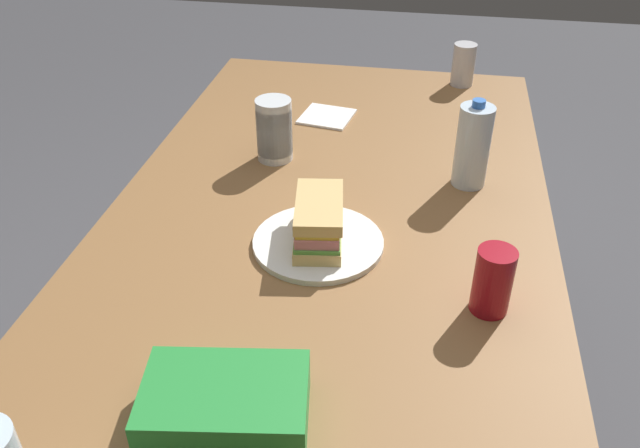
% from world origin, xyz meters
% --- Properties ---
extents(dining_table, '(1.74, 0.92, 0.74)m').
position_xyz_m(dining_table, '(0.00, 0.00, 0.66)').
color(dining_table, olive).
rests_on(dining_table, ground_plane).
extents(paper_plate, '(0.26, 0.26, 0.01)m').
position_xyz_m(paper_plate, '(-0.09, -0.00, 0.75)').
color(paper_plate, white).
rests_on(paper_plate, dining_table).
extents(sandwich, '(0.19, 0.12, 0.08)m').
position_xyz_m(sandwich, '(-0.09, -0.00, 0.80)').
color(sandwich, '#DBB26B').
rests_on(sandwich, paper_plate).
extents(soda_can_red, '(0.07, 0.07, 0.12)m').
position_xyz_m(soda_can_red, '(-0.22, -0.32, 0.81)').
color(soda_can_red, maroon).
rests_on(soda_can_red, dining_table).
extents(chip_bag, '(0.18, 0.25, 0.07)m').
position_xyz_m(chip_bag, '(-0.53, 0.05, 0.78)').
color(chip_bag, '#268C38').
rests_on(chip_bag, dining_table).
extents(water_bottle_tall, '(0.08, 0.08, 0.20)m').
position_xyz_m(water_bottle_tall, '(0.20, -0.29, 0.84)').
color(water_bottle_tall, silver).
rests_on(water_bottle_tall, dining_table).
extents(plastic_cup_stack, '(0.08, 0.08, 0.15)m').
position_xyz_m(plastic_cup_stack, '(0.24, 0.16, 0.82)').
color(plastic_cup_stack, silver).
rests_on(plastic_cup_stack, dining_table).
extents(soda_can_silver, '(0.07, 0.07, 0.12)m').
position_xyz_m(soda_can_silver, '(0.78, -0.27, 0.81)').
color(soda_can_silver, silver).
rests_on(soda_can_silver, dining_table).
extents(paper_napkin, '(0.15, 0.15, 0.01)m').
position_xyz_m(paper_napkin, '(0.49, 0.08, 0.75)').
color(paper_napkin, white).
rests_on(paper_napkin, dining_table).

